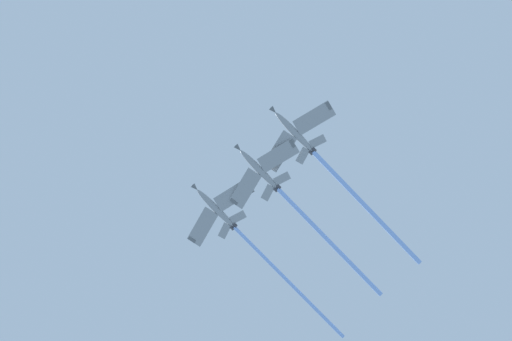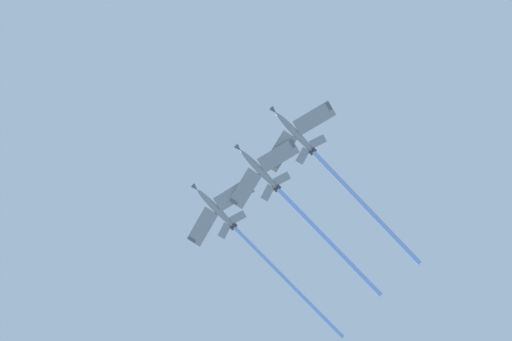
% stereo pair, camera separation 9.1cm
% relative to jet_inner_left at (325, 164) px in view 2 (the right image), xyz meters
% --- Properties ---
extents(jet_inner_left, '(39.63, 28.66, 13.54)m').
position_rel_jet_inner_left_xyz_m(jet_inner_left, '(0.00, 0.00, 0.00)').
color(jet_inner_left, gray).
extents(jet_centre, '(38.55, 28.46, 13.17)m').
position_rel_jet_inner_left_xyz_m(jet_centre, '(-5.28, -10.02, -0.57)').
color(jet_centre, gray).
extents(jet_inner_right, '(40.31, 29.99, 13.15)m').
position_rel_jet_inner_left_xyz_m(jet_inner_right, '(-11.02, -22.46, 0.56)').
color(jet_inner_right, gray).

